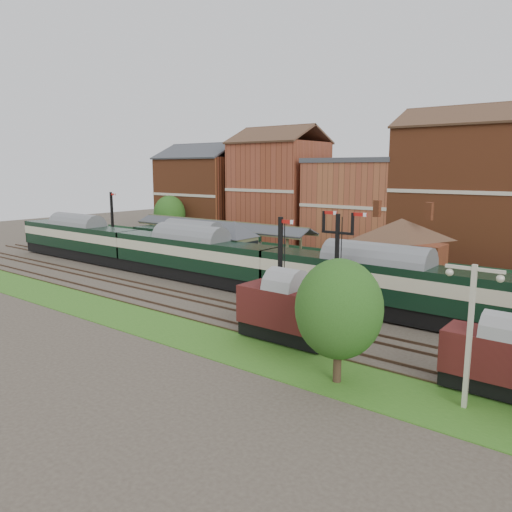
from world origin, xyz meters
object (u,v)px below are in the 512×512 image
Objects in this scene: goods_van_a at (286,310)px; semaphore_bracket at (337,259)px; signal_box at (234,249)px; platform_railcar at (193,243)px; dmu_train at (191,254)px.

semaphore_bracket is at bearing 88.74° from goods_van_a.
signal_box is 16.16m from semaphore_bracket.
semaphore_bracket reaches higher than signal_box.
dmu_train is at bearing -45.88° from platform_railcar.
semaphore_bracket is 18.33m from dmu_train.
signal_box is 0.96× the size of goods_van_a.
semaphore_bracket is 0.14× the size of dmu_train.
signal_box is at bearing 47.11° from dmu_train.
dmu_train is at bearing -132.89° from signal_box.
dmu_train is (-18.06, 2.50, -1.94)m from semaphore_bracket.
platform_railcar reaches higher than goods_van_a.
semaphore_bracket is (15.04, -5.75, 1.44)m from signal_box.
signal_box is at bearing 140.57° from goods_van_a.
platform_railcar is at bearing 160.78° from signal_box.
dmu_train is 20.06m from goods_van_a.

